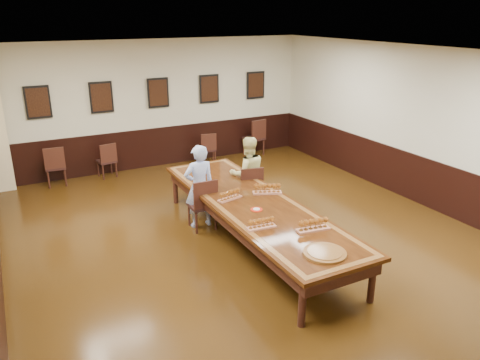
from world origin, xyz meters
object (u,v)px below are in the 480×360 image
spare_chair_d (254,137)px  conference_table (253,210)px  chair_man (202,203)px  spare_chair_c (208,148)px  carved_platter (325,253)px  person_man (199,186)px  spare_chair_b (106,160)px  person_woman (248,174)px  chair_woman (249,188)px  spare_chair_a (55,165)px

spare_chair_d → conference_table: size_ratio=0.21×
chair_man → conference_table: (0.56, -0.95, 0.12)m
spare_chair_c → carved_platter: spare_chair_c is taller
person_man → chair_man: bearing=90.0°
person_man → carved_platter: 3.12m
chair_man → carved_platter: chair_man is taller
spare_chair_b → spare_chair_d: bearing=170.9°
spare_chair_b → person_man: size_ratio=0.55×
person_woman → carved_platter: 3.43m
conference_table → spare_chair_d: bearing=60.8°
chair_woman → spare_chair_b: bearing=-47.3°
conference_table → spare_chair_c: bearing=75.9°
person_woman → chair_woman: bearing=90.0°
chair_woman → spare_chair_c: chair_woman is taller
chair_woman → spare_chair_d: bearing=-109.0°
conference_table → spare_chair_a: bearing=119.8°
spare_chair_d → conference_table: spare_chair_d is taller
person_man → conference_table: bearing=119.1°
spare_chair_c → conference_table: size_ratio=0.17×
person_man → spare_chair_b: bearing=-74.2°
spare_chair_a → spare_chair_d: spare_chair_d is taller
chair_woman → carved_platter: 3.33m
spare_chair_c → person_woman: size_ratio=0.56×
chair_man → person_woman: person_woman is taller
spare_chair_c → person_woman: 3.24m
spare_chair_b → spare_chair_d: size_ratio=0.84×
person_woman → conference_table: size_ratio=0.30×
conference_table → carved_platter: bearing=-90.9°
spare_chair_a → spare_chair_b: size_ratio=1.09×
spare_chair_b → spare_chair_c: spare_chair_b is taller
chair_man → person_woman: (1.17, 0.39, 0.27)m
spare_chair_d → conference_table: (-2.60, -4.66, 0.10)m
chair_man → spare_chair_b: 3.84m
spare_chair_b → carved_platter: bearing=93.3°
spare_chair_d → person_man: size_ratio=0.65×
chair_man → carved_platter: size_ratio=1.46×
spare_chair_b → chair_woman: bearing=112.2°
chair_man → spare_chair_d: 4.87m
spare_chair_c → chair_man: bearing=78.9°
chair_man → spare_chair_a: bearing=-59.0°
spare_chair_a → person_man: person_man is taller
spare_chair_a → carved_platter: 7.16m
carved_platter → conference_table: bearing=89.1°
spare_chair_b → person_woman: person_woman is taller
conference_table → carved_platter: size_ratio=7.40×
chair_woman → spare_chair_b: 4.01m
chair_man → person_man: size_ratio=0.63×
person_woman → spare_chair_b: bearing=-46.3°
spare_chair_b → person_woman: (2.10, -3.33, 0.33)m
chair_woman → person_woman: (0.02, 0.10, 0.27)m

